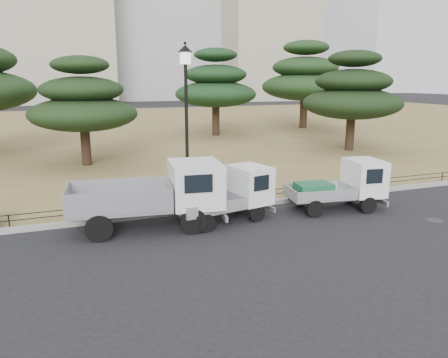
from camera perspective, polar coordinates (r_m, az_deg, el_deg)
name	(u,v)px	position (r m, az deg, el deg)	size (l,w,h in m)	color
ground	(246,232)	(13.90, 2.94, -6.97)	(220.00, 220.00, 0.00)	black
lawn	(118,129)	(43.14, -13.68, 6.39)	(120.00, 56.00, 0.15)	olive
curb	(218,208)	(16.17, -0.76, -3.77)	(120.00, 0.25, 0.16)	gray
truck_large	(156,193)	(14.16, -8.86, -1.78)	(5.02, 2.46, 2.10)	black
truck_kei_front	(230,195)	(14.84, 0.76, -2.07)	(3.59, 2.07, 1.78)	black
truck_kei_rear	(342,185)	(16.60, 15.20, -0.81)	(3.65, 1.92, 1.83)	black
street_lamp	(186,100)	(15.46, -4.97, 10.22)	(0.51, 0.51, 5.71)	black
pipe_fence	(217,197)	(16.21, -0.94, -2.41)	(38.00, 0.04, 0.40)	black
manhole	(434,220)	(16.64, 25.78, -4.88)	(0.60, 0.60, 0.01)	#2D2D30
pine_center_left	(83,103)	(24.52, -17.97, 9.41)	(5.68, 5.68, 5.77)	black
pine_center_right	(216,85)	(36.22, -1.09, 12.13)	(6.61, 6.61, 7.01)	black
pine_east_near	(353,93)	(29.57, 16.45, 10.67)	(6.29, 6.29, 6.36)	black
pine_east_far	(305,78)	(42.46, 10.52, 12.84)	(8.03, 8.03, 8.06)	black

